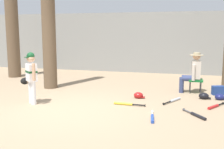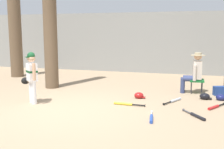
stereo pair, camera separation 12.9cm
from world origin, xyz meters
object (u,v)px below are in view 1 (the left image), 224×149
at_px(bat_yellow_trainer, 126,104).
at_px(bat_black_composite, 197,115).
at_px(tree_far_left, 12,26).
at_px(bat_blue_youth, 152,118).
at_px(batting_helmet_red, 138,95).
at_px(batting_helmet_black, 204,96).
at_px(seated_spectator, 192,71).
at_px(bat_red_barrel, 214,106).
at_px(handbag_beside_stool, 218,90).
at_px(bat_aluminum_silver, 174,100).
at_px(folding_stool, 196,81).
at_px(young_ballplayer, 31,75).
at_px(batting_helmet_navy, 220,97).
at_px(tree_near_player, 48,0).

distance_m(bat_yellow_trainer, bat_black_composite, 1.75).
bearing_deg(tree_far_left, bat_blue_youth, -33.14).
distance_m(bat_yellow_trainer, batting_helmet_red, 0.83).
height_order(batting_helmet_red, batting_helmet_black, batting_helmet_black).
relative_size(seated_spectator, bat_red_barrel, 1.90).
relative_size(bat_blue_youth, batting_helmet_red, 2.54).
height_order(handbag_beside_stool, bat_aluminum_silver, handbag_beside_stool).
relative_size(handbag_beside_stool, tree_far_left, 0.07).
height_order(folding_stool, bat_blue_youth, folding_stool).
height_order(bat_red_barrel, batting_helmet_black, batting_helmet_black).
bearing_deg(young_ballplayer, batting_helmet_red, 27.51).
bearing_deg(bat_aluminum_silver, batting_helmet_navy, 23.92).
xyz_separation_m(bat_red_barrel, bat_black_composite, (-0.43, -0.85, -0.00)).
distance_m(tree_near_player, batting_helmet_red, 4.07).
relative_size(bat_red_barrel, batting_helmet_navy, 2.16).
bearing_deg(handbag_beside_stool, bat_aluminum_silver, -136.72).
bearing_deg(batting_helmet_navy, bat_yellow_trainer, -152.26).
xyz_separation_m(folding_stool, batting_helmet_navy, (0.62, -0.72, -0.29)).
relative_size(bat_yellow_trainer, bat_black_composite, 1.20).
xyz_separation_m(folding_stool, tree_far_left, (-6.94, 1.08, 1.64)).
bearing_deg(bat_aluminum_silver, batting_helmet_red, 172.96).
distance_m(tree_near_player, batting_helmet_black, 5.43).
bearing_deg(bat_aluminum_silver, bat_yellow_trainer, -148.58).
bearing_deg(bat_red_barrel, handbag_beside_stool, 81.57).
bearing_deg(bat_aluminum_silver, tree_near_player, 169.47).
relative_size(young_ballplayer, bat_yellow_trainer, 1.64).
bearing_deg(batting_helmet_red, tree_far_left, 157.93).
height_order(seated_spectator, handbag_beside_stool, seated_spectator).
relative_size(tree_far_left, batting_helmet_red, 15.61).
bearing_deg(handbag_beside_stool, tree_near_player, -175.70).
bearing_deg(tree_near_player, bat_blue_youth, -33.22).
bearing_deg(bat_black_composite, bat_blue_youth, -154.68).
bearing_deg(bat_blue_youth, bat_yellow_trainer, 130.08).
bearing_deg(bat_yellow_trainer, folding_stool, 48.83).
xyz_separation_m(bat_blue_youth, batting_helmet_red, (-0.60, 1.74, 0.04)).
height_order(folding_stool, bat_aluminum_silver, folding_stool).
xyz_separation_m(bat_blue_youth, batting_helmet_black, (1.12, 2.13, 0.04)).
bearing_deg(tree_near_player, seated_spectator, 6.47).
relative_size(bat_red_barrel, batting_helmet_black, 2.01).
bearing_deg(bat_aluminum_silver, tree_far_left, 160.04).
bearing_deg(seated_spectator, bat_yellow_trainer, -129.52).
xyz_separation_m(tree_far_left, bat_black_composite, (6.93, -3.52, -1.97)).
height_order(tree_far_left, bat_yellow_trainer, tree_far_left).
distance_m(seated_spectator, bat_blue_youth, 3.03).
relative_size(tree_near_player, seated_spectator, 5.21).
xyz_separation_m(tree_near_player, bat_yellow_trainer, (2.81, -1.43, -2.73)).
bearing_deg(batting_helmet_black, batting_helmet_red, -167.28).
xyz_separation_m(tree_near_player, bat_black_composite, (4.49, -1.93, -2.73)).
xyz_separation_m(bat_red_barrel, bat_blue_youth, (-1.32, -1.27, -0.00)).
bearing_deg(tree_far_left, batting_helmet_red, -22.07).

